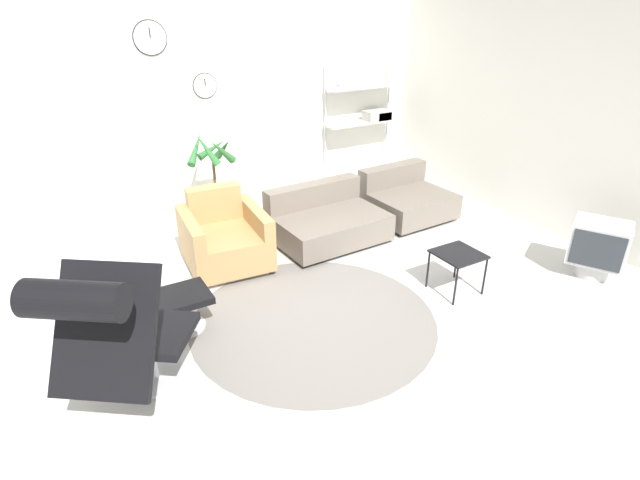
{
  "coord_description": "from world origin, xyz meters",
  "views": [
    {
      "loc": [
        -1.91,
        -3.53,
        2.57
      ],
      "look_at": [
        0.19,
        0.06,
        0.55
      ],
      "focal_mm": 28.0,
      "sensor_mm": 36.0,
      "label": 1
    }
  ],
  "objects_px": {
    "side_table": "(458,257)",
    "ottoman": "(181,303)",
    "crt_television": "(598,247)",
    "shelf_unit": "(367,103)",
    "lounge_chair": "(113,326)",
    "couch_second": "(406,200)",
    "armchair_red": "(224,240)",
    "potted_plant": "(215,186)",
    "couch_low": "(326,222)"
  },
  "relations": [
    {
      "from": "crt_television",
      "to": "shelf_unit",
      "type": "height_order",
      "value": "shelf_unit"
    },
    {
      "from": "shelf_unit",
      "to": "crt_television",
      "type": "bearing_deg",
      "value": -86.35
    },
    {
      "from": "side_table",
      "to": "potted_plant",
      "type": "xyz_separation_m",
      "value": [
        -1.4,
        2.78,
        0.11
      ]
    },
    {
      "from": "couch_second",
      "to": "potted_plant",
      "type": "xyz_separation_m",
      "value": [
        -2.14,
        1.1,
        0.25
      ]
    },
    {
      "from": "side_table",
      "to": "shelf_unit",
      "type": "xyz_separation_m",
      "value": [
        1.18,
        3.22,
        0.81
      ]
    },
    {
      "from": "lounge_chair",
      "to": "crt_television",
      "type": "distance_m",
      "value": 4.51
    },
    {
      "from": "ottoman",
      "to": "potted_plant",
      "type": "bearing_deg",
      "value": 62.92
    },
    {
      "from": "ottoman",
      "to": "side_table",
      "type": "distance_m",
      "value": 2.56
    },
    {
      "from": "potted_plant",
      "to": "crt_television",
      "type": "bearing_deg",
      "value": -49.28
    },
    {
      "from": "couch_second",
      "to": "side_table",
      "type": "xyz_separation_m",
      "value": [
        -0.75,
        -1.68,
        0.14
      ]
    },
    {
      "from": "crt_television",
      "to": "lounge_chair",
      "type": "bearing_deg",
      "value": 57.04
    },
    {
      "from": "crt_television",
      "to": "shelf_unit",
      "type": "relative_size",
      "value": 0.36
    },
    {
      "from": "lounge_chair",
      "to": "couch_second",
      "type": "distance_m",
      "value": 4.24
    },
    {
      "from": "armchair_red",
      "to": "potted_plant",
      "type": "xyz_separation_m",
      "value": [
        0.33,
        1.15,
        0.19
      ]
    },
    {
      "from": "lounge_chair",
      "to": "armchair_red",
      "type": "relative_size",
      "value": 1.32
    },
    {
      "from": "armchair_red",
      "to": "crt_television",
      "type": "xyz_separation_m",
      "value": [
        3.15,
        -2.13,
        0.05
      ]
    },
    {
      "from": "potted_plant",
      "to": "ottoman",
      "type": "bearing_deg",
      "value": -117.08
    },
    {
      "from": "side_table",
      "to": "shelf_unit",
      "type": "relative_size",
      "value": 0.23
    },
    {
      "from": "lounge_chair",
      "to": "couch_low",
      "type": "xyz_separation_m",
      "value": [
        2.56,
        1.72,
        -0.54
      ]
    },
    {
      "from": "lounge_chair",
      "to": "crt_television",
      "type": "xyz_separation_m",
      "value": [
        4.48,
        -0.37,
        -0.43
      ]
    },
    {
      "from": "ottoman",
      "to": "couch_second",
      "type": "bearing_deg",
      "value": 16.63
    },
    {
      "from": "ottoman",
      "to": "potted_plant",
      "type": "xyz_separation_m",
      "value": [
        1.05,
        2.06,
        0.22
      ]
    },
    {
      "from": "lounge_chair",
      "to": "shelf_unit",
      "type": "relative_size",
      "value": 0.69
    },
    {
      "from": "armchair_red",
      "to": "potted_plant",
      "type": "distance_m",
      "value": 1.21
    },
    {
      "from": "couch_low",
      "to": "lounge_chair",
      "type": "bearing_deg",
      "value": 31.5
    },
    {
      "from": "side_table",
      "to": "crt_television",
      "type": "relative_size",
      "value": 0.63
    },
    {
      "from": "crt_television",
      "to": "potted_plant",
      "type": "distance_m",
      "value": 4.32
    },
    {
      "from": "lounge_chair",
      "to": "side_table",
      "type": "bearing_deg",
      "value": 37.98
    },
    {
      "from": "lounge_chair",
      "to": "ottoman",
      "type": "distance_m",
      "value": 1.16
    },
    {
      "from": "couch_second",
      "to": "crt_television",
      "type": "relative_size",
      "value": 1.57
    },
    {
      "from": "lounge_chair",
      "to": "crt_television",
      "type": "height_order",
      "value": "lounge_chair"
    },
    {
      "from": "armchair_red",
      "to": "side_table",
      "type": "bearing_deg",
      "value": 141.45
    },
    {
      "from": "couch_second",
      "to": "shelf_unit",
      "type": "distance_m",
      "value": 1.86
    },
    {
      "from": "couch_second",
      "to": "potted_plant",
      "type": "distance_m",
      "value": 2.42
    },
    {
      "from": "side_table",
      "to": "ottoman",
      "type": "bearing_deg",
      "value": 163.61
    },
    {
      "from": "couch_low",
      "to": "potted_plant",
      "type": "relative_size",
      "value": 1.08
    },
    {
      "from": "armchair_red",
      "to": "couch_second",
      "type": "height_order",
      "value": "armchair_red"
    },
    {
      "from": "armchair_red",
      "to": "couch_second",
      "type": "distance_m",
      "value": 2.47
    },
    {
      "from": "ottoman",
      "to": "couch_low",
      "type": "height_order",
      "value": "couch_low"
    },
    {
      "from": "armchair_red",
      "to": "couch_second",
      "type": "relative_size",
      "value": 0.92
    },
    {
      "from": "armchair_red",
      "to": "couch_low",
      "type": "relative_size",
      "value": 0.74
    },
    {
      "from": "armchair_red",
      "to": "shelf_unit",
      "type": "xyz_separation_m",
      "value": [
        2.91,
        1.59,
        0.88
      ]
    },
    {
      "from": "ottoman",
      "to": "shelf_unit",
      "type": "bearing_deg",
      "value": 34.53
    },
    {
      "from": "couch_second",
      "to": "shelf_unit",
      "type": "relative_size",
      "value": 0.57
    },
    {
      "from": "ottoman",
      "to": "lounge_chair",
      "type": "bearing_deg",
      "value": -125.62
    },
    {
      "from": "shelf_unit",
      "to": "ottoman",
      "type": "bearing_deg",
      "value": -145.47
    },
    {
      "from": "crt_television",
      "to": "shelf_unit",
      "type": "bearing_deg",
      "value": -24.59
    },
    {
      "from": "lounge_chair",
      "to": "couch_second",
      "type": "relative_size",
      "value": 1.22
    },
    {
      "from": "couch_low",
      "to": "couch_second",
      "type": "distance_m",
      "value": 1.24
    },
    {
      "from": "lounge_chair",
      "to": "side_table",
      "type": "distance_m",
      "value": 3.09
    }
  ]
}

